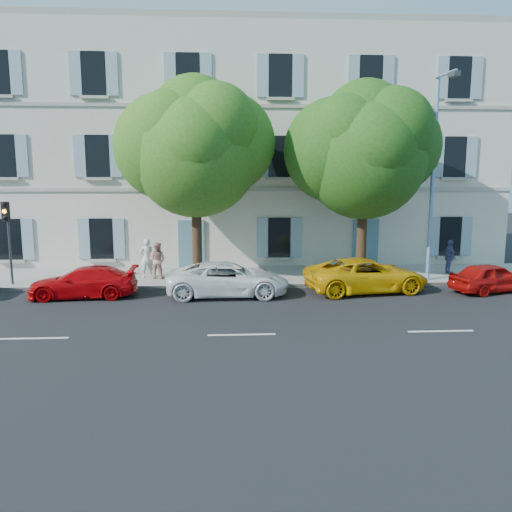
{
  "coord_description": "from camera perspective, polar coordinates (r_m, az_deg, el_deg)",
  "views": [
    {
      "loc": [
        -0.38,
        -18.13,
        4.58
      ],
      "look_at": [
        0.76,
        2.0,
        1.4
      ],
      "focal_mm": 35.0,
      "sensor_mm": 36.0,
      "label": 1
    }
  ],
  "objects": [
    {
      "name": "pedestrian_c",
      "position": [
        24.76,
        21.24,
        -0.09
      ],
      "size": [
        0.44,
        0.95,
        1.59
      ],
      "primitive_type": "imported",
      "rotation": [
        0.0,
        0.0,
        1.63
      ],
      "color": "#464D80",
      "rests_on": "sidewalk"
    },
    {
      "name": "pedestrian_b",
      "position": [
        22.48,
        -11.21,
        -0.48
      ],
      "size": [
        0.93,
        0.82,
        1.62
      ],
      "primitive_type": "imported",
      "rotation": [
        0.0,
        0.0,
        2.83
      ],
      "color": "tan",
      "rests_on": "sidewalk"
    },
    {
      "name": "pedestrian_a",
      "position": [
        22.77,
        -12.38,
        -0.24
      ],
      "size": [
        0.74,
        0.61,
        1.74
      ],
      "primitive_type": "imported",
      "rotation": [
        0.0,
        0.0,
        3.5
      ],
      "color": "silver",
      "rests_on": "sidewalk"
    },
    {
      "name": "car_red_hatchback",
      "position": [
        22.24,
        25.29,
        -2.23
      ],
      "size": [
        3.74,
        2.35,
        1.19
      ],
      "primitive_type": "imported",
      "rotation": [
        0.0,
        0.0,
        1.86
      ],
      "color": "#AC0D0A",
      "rests_on": "ground"
    },
    {
      "name": "traffic_light",
      "position": [
        22.88,
        -26.57,
        3.19
      ],
      "size": [
        0.29,
        0.39,
        3.46
      ],
      "color": "#383A3D",
      "rests_on": "sidewalk"
    },
    {
      "name": "street_lamp",
      "position": [
        22.56,
        19.77,
        9.51
      ],
      "size": [
        0.32,
        1.83,
        8.56
      ],
      "color": "#7293BF",
      "rests_on": "sidewalk"
    },
    {
      "name": "car_yellow_supercar",
      "position": [
        20.62,
        12.5,
        -2.14
      ],
      "size": [
        5.22,
        3.02,
        1.37
      ],
      "primitive_type": "imported",
      "rotation": [
        0.0,
        0.0,
        1.73
      ],
      "color": "#E6A809",
      "rests_on": "ground"
    },
    {
      "name": "sidewalk",
      "position": [
        23.03,
        -2.25,
        -2.33
      ],
      "size": [
        36.0,
        4.5,
        0.15
      ],
      "primitive_type": "cube",
      "color": "#A09E96",
      "rests_on": "ground"
    },
    {
      "name": "ground",
      "position": [
        18.7,
        -2.0,
        -5.22
      ],
      "size": [
        90.0,
        90.0,
        0.0
      ],
      "primitive_type": "plane",
      "color": "black"
    },
    {
      "name": "kerb",
      "position": [
        20.9,
        -2.14,
        -3.48
      ],
      "size": [
        36.0,
        0.16,
        0.16
      ],
      "primitive_type": "cube",
      "color": "#9E998E",
      "rests_on": "ground"
    },
    {
      "name": "tree_right",
      "position": [
        22.33,
        12.27,
        10.95
      ],
      "size": [
        5.35,
        5.35,
        8.24
      ],
      "color": "#3A2819",
      "rests_on": "sidewalk"
    },
    {
      "name": "car_white_coupe",
      "position": [
        19.5,
        -3.23,
        -2.64
      ],
      "size": [
        4.78,
        2.24,
        1.32
      ],
      "primitive_type": "imported",
      "rotation": [
        0.0,
        0.0,
        1.58
      ],
      "color": "white",
      "rests_on": "ground"
    },
    {
      "name": "building",
      "position": [
        28.37,
        -2.53,
        11.82
      ],
      "size": [
        28.0,
        7.0,
        12.0
      ],
      "primitive_type": "cube",
      "color": "beige",
      "rests_on": "ground"
    },
    {
      "name": "tree_left",
      "position": [
        21.74,
        -6.94,
        11.51
      ],
      "size": [
        5.43,
        5.43,
        8.42
      ],
      "color": "#3A2819",
      "rests_on": "sidewalk"
    },
    {
      "name": "car_red_coupe",
      "position": [
        20.35,
        -19.13,
        -2.84
      ],
      "size": [
        4.16,
        1.87,
        1.18
      ],
      "primitive_type": "imported",
      "rotation": [
        0.0,
        0.0,
        4.76
      ],
      "color": "#C10509",
      "rests_on": "ground"
    }
  ]
}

